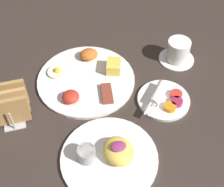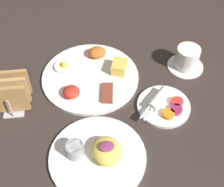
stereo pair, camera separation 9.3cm
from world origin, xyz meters
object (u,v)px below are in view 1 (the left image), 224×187
toast_rack (10,104)px  plate_breakfast (87,78)px  coffee_cup (178,51)px  plate_foreground (110,156)px  plate_condiments (164,99)px

toast_rack → plate_breakfast: bearing=19.0°
plate_breakfast → coffee_cup: bearing=2.6°
plate_foreground → coffee_cup: bearing=44.2°
plate_foreground → toast_rack: bearing=137.8°
plate_foreground → toast_rack: size_ratio=2.22×
plate_foreground → toast_rack: (-0.24, 0.21, 0.03)m
plate_condiments → plate_foreground: (-0.21, -0.15, 0.00)m
plate_foreground → coffee_cup: coffee_cup is taller
toast_rack → coffee_cup: bearing=9.9°
plate_condiments → coffee_cup: 0.20m
toast_rack → plate_foreground: bearing=-42.2°
plate_breakfast → toast_rack: 0.25m
plate_breakfast → coffee_cup: 0.32m
toast_rack → coffee_cup: 0.56m
coffee_cup → plate_breakfast: bearing=-177.4°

